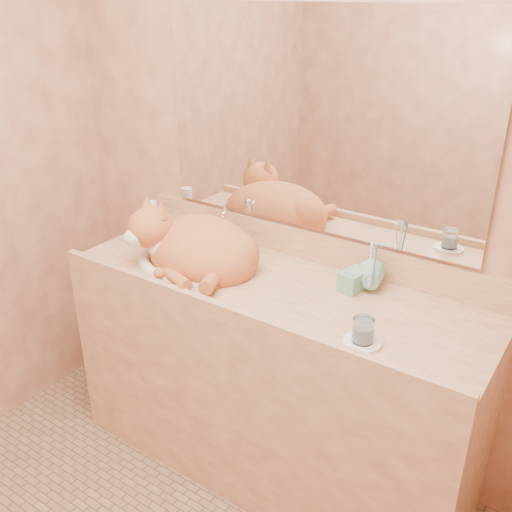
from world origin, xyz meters
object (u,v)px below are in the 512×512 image
Objects in this scene: toothbrush_cup at (371,284)px; vanity_counter at (271,379)px; cat at (194,244)px; soap_dispenser at (345,274)px; sink_basin at (195,246)px; water_glass at (363,330)px.

vanity_counter is at bearing -159.19° from toothbrush_cup.
vanity_counter is 0.59m from toothbrush_cup.
cat is at bearing -174.11° from vanity_counter.
soap_dispenser is at bearing 20.16° from cat.
sink_basin is (-0.35, -0.02, 0.50)m from vanity_counter.
sink_basin is at bearing -167.95° from toothbrush_cup.
soap_dispenser reaches higher than sink_basin.
toothbrush_cup is at bearing 109.93° from water_glass.
water_glass is (0.77, -0.13, -0.04)m from cat.
water_glass is at bearing -43.29° from soap_dispenser.
vanity_counter is 20.62× the size of water_glass.
cat reaches higher than sink_basin.
toothbrush_cup reaches higher than vanity_counter.
water_glass is (0.78, -0.15, -0.03)m from sink_basin.
toothbrush_cup is (0.67, 0.16, -0.04)m from cat.
sink_basin reaches higher than toothbrush_cup.
cat is at bearing -166.58° from toothbrush_cup.
sink_basin is 0.60m from soap_dispenser.
vanity_counter is 0.61m from sink_basin.
sink_basin is 6.22× the size of water_glass.
toothbrush_cup is at bearing 22.42° from cat.
vanity_counter is 0.62m from cat.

